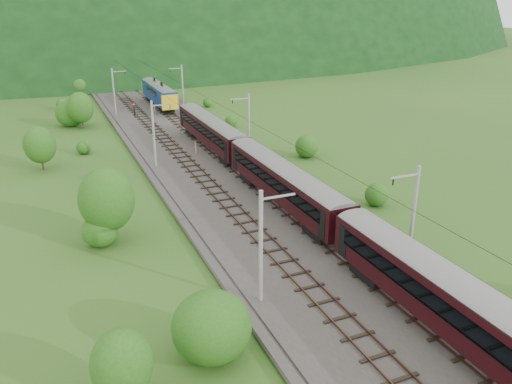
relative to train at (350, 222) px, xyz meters
name	(u,v)px	position (x,y,z in m)	size (l,w,h in m)	color
ground	(338,284)	(-2.40, -2.61, -3.45)	(600.00, 600.00, 0.00)	#28571B
railbed	(279,229)	(-2.40, 7.39, -3.30)	(14.00, 220.00, 0.30)	#38332D
track_left	(254,231)	(-4.80, 7.39, -3.08)	(2.40, 220.00, 0.27)	#503322
track_right	(302,222)	(0.00, 7.39, -3.08)	(2.40, 220.00, 0.27)	#503322
catenary_left	(154,132)	(-8.52, 29.39, 1.05)	(2.54, 192.28, 8.00)	gray
catenary_right	(248,123)	(3.72, 29.39, 1.05)	(2.54, 192.28, 8.00)	gray
overhead_wires	(280,155)	(-2.40, 7.39, 3.65)	(4.83, 198.00, 0.03)	black
mountain_main	(70,39)	(-2.40, 257.39, -3.45)	(504.00, 360.00, 244.00)	black
train	(350,222)	(0.00, 0.00, 0.00)	(2.91, 139.76, 5.05)	black
hazard_post_near	(196,148)	(-2.60, 32.33, -2.33)	(0.18, 0.18, 1.64)	red
hazard_post_far	(155,108)	(-1.98, 59.73, -2.38)	(0.17, 0.17, 1.56)	red
signal	(134,109)	(-6.02, 57.28, -1.75)	(0.26, 0.26, 2.40)	black
vegetation_left	(118,203)	(-15.50, 13.21, -0.85)	(13.02, 141.71, 6.62)	#2A5516
vegetation_right	(498,261)	(9.00, -6.30, -2.15)	(5.91, 106.17, 3.19)	#2A5516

